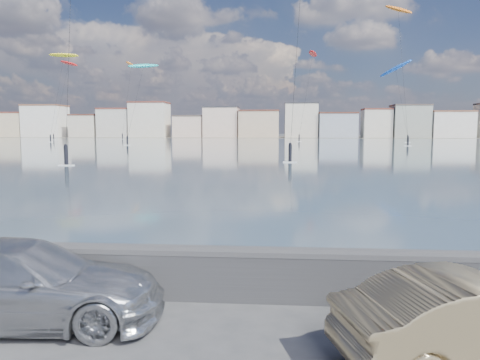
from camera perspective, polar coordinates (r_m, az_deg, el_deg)
name	(u,v)px	position (r m, az deg, el deg)	size (l,w,h in m)	color
bay_water	(269,145)	(97.55, 3.60, 4.24)	(500.00, 177.00, 0.00)	#3E5968
far_shore_strip	(274,137)	(206.01, 4.17, 5.25)	(500.00, 60.00, 0.00)	#4C473D
seawall	(183,270)	(9.27, -6.95, -10.82)	(400.00, 0.36, 1.08)	#28282B
far_buildings	(277,123)	(192.00, 4.54, 6.98)	(240.79, 13.26, 14.60)	beige
car_silver	(21,283)	(8.91, -25.17, -11.28)	(1.96, 4.82, 1.40)	#B9BBBF
car_champagne	(480,321)	(7.50, 27.20, -15.04)	(1.39, 3.99, 1.31)	tan
kitesurfer_1	(398,11)	(116.62, 18.74, 18.93)	(6.34, 19.74, 32.18)	orange
kitesurfer_2	(143,67)	(116.69, -11.69, 13.37)	(7.40, 20.22, 19.54)	#19BFBF
kitesurfer_8	(64,57)	(148.47, -20.69, 13.89)	(8.14, 19.63, 25.47)	yellow
kitesurfer_9	(313,55)	(137.70, 8.84, 14.79)	(6.36, 12.67, 25.40)	red
kitesurfer_12	(396,69)	(137.60, 18.43, 12.71)	(9.00, 17.11, 22.65)	blue
kitesurfer_13	(131,66)	(172.13, -13.11, 13.38)	(3.81, 11.79, 27.05)	orange
kitesurfer_15	(69,64)	(172.12, -20.16, 13.13)	(9.91, 17.51, 27.34)	red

